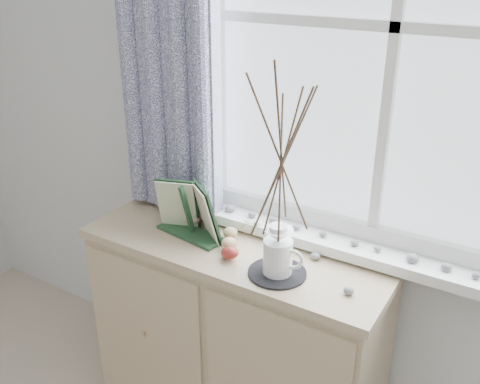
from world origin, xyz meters
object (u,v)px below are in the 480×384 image
at_px(toadstool_cluster, 193,211).
at_px(twig_pitcher, 281,155).
at_px(sideboard, 235,335).
at_px(botanical_book, 185,211).

height_order(toadstool_cluster, twig_pitcher, twig_pitcher).
bearing_deg(sideboard, twig_pitcher, -21.69).
bearing_deg(twig_pitcher, toadstool_cluster, 147.26).
xyz_separation_m(botanical_book, twig_pitcher, (0.42, -0.04, 0.32)).
relative_size(sideboard, botanical_book, 3.64).
bearing_deg(botanical_book, twig_pitcher, 3.17).
bearing_deg(sideboard, toadstool_cluster, 162.80).
height_order(sideboard, botanical_book, botanical_book).
bearing_deg(toadstool_cluster, twig_pitcher, -19.38).
relative_size(sideboard, toadstool_cluster, 5.46).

